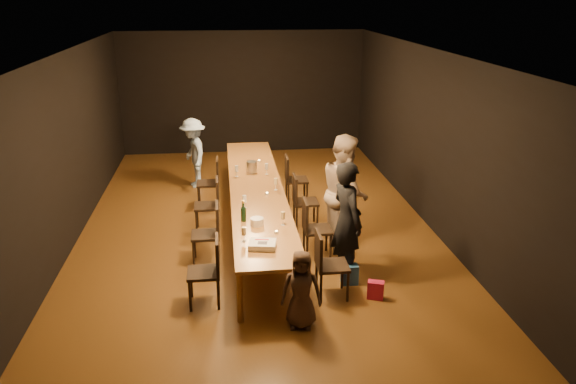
{
  "coord_description": "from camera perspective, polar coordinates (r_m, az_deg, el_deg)",
  "views": [
    {
      "loc": [
        -0.53,
        -8.97,
        3.91
      ],
      "look_at": [
        0.42,
        -0.97,
        1.0
      ],
      "focal_mm": 35.0,
      "sensor_mm": 36.0,
      "label": 1
    }
  ],
  "objects": [
    {
      "name": "room_shell",
      "position": [
        9.17,
        -3.39,
        8.29
      ],
      "size": [
        6.04,
        10.04,
        3.02
      ],
      "color": "black",
      "rests_on": "ground"
    },
    {
      "name": "tealight_near",
      "position": [
        7.75,
        -1.19,
        -4.1
      ],
      "size": [
        0.05,
        0.05,
        0.03
      ],
      "primitive_type": "cylinder",
      "color": "#B2B7B2",
      "rests_on": "table"
    },
    {
      "name": "wineglass_0",
      "position": [
        7.49,
        -4.49,
        -4.32
      ],
      "size": [
        0.06,
        0.06,
        0.21
      ],
      "primitive_type": null,
      "color": "beige",
      "rests_on": "table"
    },
    {
      "name": "champagne_bottle",
      "position": [
        8.11,
        -4.55,
        -1.93
      ],
      "size": [
        0.09,
        0.09,
        0.32
      ],
      "primitive_type": null,
      "rotation": [
        0.0,
        0.0,
        -0.17
      ],
      "color": "black",
      "rests_on": "table"
    },
    {
      "name": "birthday_cake",
      "position": [
        7.33,
        -2.63,
        -5.37
      ],
      "size": [
        0.39,
        0.34,
        0.08
      ],
      "rotation": [
        0.0,
        0.0,
        -0.17
      ],
      "color": "white",
      "rests_on": "table"
    },
    {
      "name": "tealight_far",
      "position": [
        10.97,
        -2.96,
        3.16
      ],
      "size": [
        0.05,
        0.05,
        0.03
      ],
      "primitive_type": "cylinder",
      "color": "#B2B7B2",
      "rests_on": "table"
    },
    {
      "name": "chair_left_3",
      "position": [
        10.75,
        -8.14,
        0.95
      ],
      "size": [
        0.42,
        0.42,
        0.93
      ],
      "primitive_type": null,
      "rotation": [
        0.0,
        0.0,
        1.57
      ],
      "color": "black",
      "rests_on": "ground"
    },
    {
      "name": "chair_left_1",
      "position": [
        8.51,
        -8.39,
        -4.25
      ],
      "size": [
        0.42,
        0.42,
        0.93
      ],
      "primitive_type": null,
      "rotation": [
        0.0,
        0.0,
        1.57
      ],
      "color": "black",
      "rests_on": "ground"
    },
    {
      "name": "wineglass_4",
      "position": [
        10.08,
        -5.24,
        2.11
      ],
      "size": [
        0.06,
        0.06,
        0.21
      ],
      "primitive_type": null,
      "color": "silver",
      "rests_on": "table"
    },
    {
      "name": "woman_birthday",
      "position": [
        7.9,
        6.02,
        -2.93
      ],
      "size": [
        0.57,
        0.72,
        1.73
      ],
      "primitive_type": "imported",
      "rotation": [
        0.0,
        0.0,
        1.85
      ],
      "color": "black",
      "rests_on": "ground"
    },
    {
      "name": "wineglass_3",
      "position": [
        9.37,
        -1.26,
        0.81
      ],
      "size": [
        0.06,
        0.06,
        0.21
      ],
      "primitive_type": null,
      "color": "beige",
      "rests_on": "table"
    },
    {
      "name": "chair_left_0",
      "position": [
        7.43,
        -8.58,
        -8.02
      ],
      "size": [
        0.42,
        0.42,
        0.93
      ],
      "primitive_type": null,
      "rotation": [
        0.0,
        0.0,
        1.57
      ],
      "color": "black",
      "rests_on": "ground"
    },
    {
      "name": "wineglass_1",
      "position": [
        7.97,
        -0.53,
        -2.71
      ],
      "size": [
        0.06,
        0.06,
        0.21
      ],
      "primitive_type": null,
      "color": "beige",
      "rests_on": "table"
    },
    {
      "name": "woman_tan",
      "position": [
        8.89,
        5.77,
        0.08
      ],
      "size": [
        0.72,
        0.91,
        1.83
      ],
      "primitive_type": "imported",
      "rotation": [
        0.0,
        0.0,
        1.6
      ],
      "color": "tan",
      "rests_on": "ground"
    },
    {
      "name": "chair_right_2",
      "position": [
        9.71,
        1.82,
        -0.94
      ],
      "size": [
        0.42,
        0.42,
        0.93
      ],
      "primitive_type": null,
      "rotation": [
        0.0,
        0.0,
        -1.57
      ],
      "color": "black",
      "rests_on": "ground"
    },
    {
      "name": "chair_right_1",
      "position": [
        8.61,
        3.0,
        -3.75
      ],
      "size": [
        0.42,
        0.42,
        0.93
      ],
      "primitive_type": null,
      "rotation": [
        0.0,
        0.0,
        -1.57
      ],
      "color": "black",
      "rests_on": "ground"
    },
    {
      "name": "wineglass_5",
      "position": [
        10.18,
        -2.19,
        2.36
      ],
      "size": [
        0.06,
        0.06,
        0.21
      ],
      "primitive_type": null,
      "color": "silver",
      "rests_on": "table"
    },
    {
      "name": "table",
      "position": [
        9.54,
        -3.22,
        0.18
      ],
      "size": [
        0.9,
        6.0,
        0.75
      ],
      "color": "brown",
      "rests_on": "ground"
    },
    {
      "name": "tealight_mid",
      "position": [
        9.19,
        -2.15,
        -0.18
      ],
      "size": [
        0.05,
        0.05,
        0.03
      ],
      "primitive_type": "cylinder",
      "color": "#B2B7B2",
      "rests_on": "table"
    },
    {
      "name": "man_blue",
      "position": [
        11.81,
        -9.57,
        3.93
      ],
      "size": [
        0.77,
        1.04,
        1.45
      ],
      "primitive_type": "imported",
      "rotation": [
        0.0,
        0.0,
        -1.3
      ],
      "color": "#94B6E6",
      "rests_on": "ground"
    },
    {
      "name": "wineglass_2",
      "position": [
        8.61,
        -4.44,
        -0.99
      ],
      "size": [
        0.06,
        0.06,
        0.21
      ],
      "primitive_type": null,
      "color": "silver",
      "rests_on": "table"
    },
    {
      "name": "chair_right_0",
      "position": [
        7.55,
        4.53,
        -7.37
      ],
      "size": [
        0.42,
        0.42,
        0.93
      ],
      "primitive_type": null,
      "rotation": [
        0.0,
        0.0,
        -1.57
      ],
      "color": "black",
      "rests_on": "ground"
    },
    {
      "name": "gift_bag_blue",
      "position": [
        8.01,
        6.27,
        -8.31
      ],
      "size": [
        0.23,
        0.15,
        0.29
      ],
      "primitive_type": "cube",
      "rotation": [
        0.0,
        0.0,
        0.01
      ],
      "color": "#2862B0",
      "rests_on": "ground"
    },
    {
      "name": "gift_bag_red",
      "position": [
        7.71,
        8.89,
        -9.81
      ],
      "size": [
        0.24,
        0.19,
        0.25
      ],
      "primitive_type": "cube",
      "rotation": [
        0.0,
        0.0,
        -0.36
      ],
      "color": "#B81B46",
      "rests_on": "ground"
    },
    {
      "name": "chair_right_3",
      "position": [
        10.83,
        0.88,
        1.3
      ],
      "size": [
        0.42,
        0.42,
        0.93
      ],
      "primitive_type": null,
      "rotation": [
        0.0,
        0.0,
        -1.57
      ],
      "color": "black",
      "rests_on": "ground"
    },
    {
      "name": "ice_bucket",
      "position": [
        10.3,
        -3.71,
        2.56
      ],
      "size": [
        0.24,
        0.24,
        0.21
      ],
      "primitive_type": "cylinder",
      "rotation": [
        0.0,
        0.0,
        0.27
      ],
      "color": "#A9A9AE",
      "rests_on": "table"
    },
    {
      "name": "ground",
      "position": [
        9.8,
        -3.14,
        -3.69
      ],
      "size": [
        10.0,
        10.0,
        0.0
      ],
      "primitive_type": "plane",
      "color": "#432710",
      "rests_on": "ground"
    },
    {
      "name": "chair_left_2",
      "position": [
        9.62,
        -8.25,
        -1.35
      ],
      "size": [
        0.42,
        0.42,
        0.93
      ],
      "primitive_type": null,
      "rotation": [
        0.0,
        0.0,
        1.57
      ],
      "color": "black",
      "rests_on": "ground"
    },
    {
      "name": "plate_stack",
      "position": [
        8.0,
        -3.17,
        -3.02
      ],
      "size": [
        0.24,
        0.24,
        0.11
      ],
      "primitive_type": "cylinder",
      "rotation": [
        0.0,
        0.0,
        0.31
      ],
      "color": "white",
      "rests_on": "table"
    },
    {
      "name": "child",
      "position": [
        6.87,
        1.35,
        -9.88
      ],
      "size": [
        0.54,
        0.4,
        1.0
      ],
      "primitive_type": "imported",
      "rotation": [
        0.0,
        0.0,
        -0.18
      ],
      "color": "#3D2B22",
      "rests_on": "ground"
    }
  ]
}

